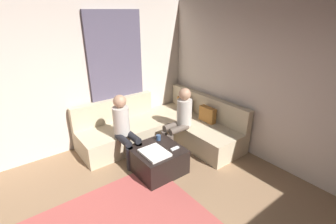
% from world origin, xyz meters
% --- Properties ---
extents(wall_back, '(6.00, 0.12, 2.70)m').
position_xyz_m(wall_back, '(0.00, 2.94, 1.35)').
color(wall_back, beige).
rests_on(wall_back, ground_plane).
extents(wall_left, '(0.12, 6.00, 2.70)m').
position_xyz_m(wall_left, '(-2.94, 0.00, 1.35)').
color(wall_left, beige).
rests_on(wall_left, ground_plane).
extents(curtain_panel, '(0.06, 1.10, 2.50)m').
position_xyz_m(curtain_panel, '(-2.84, 1.30, 1.25)').
color(curtain_panel, '#595166').
rests_on(curtain_panel, ground_plane).
extents(sectional_couch, '(2.10, 2.55, 0.87)m').
position_xyz_m(sectional_couch, '(-2.08, 1.88, 0.28)').
color(sectional_couch, '#C6B593').
rests_on(sectional_couch, ground_plane).
extents(ottoman, '(0.76, 0.76, 0.42)m').
position_xyz_m(ottoman, '(-1.33, 1.18, 0.21)').
color(ottoman, black).
rests_on(ottoman, ground_plane).
extents(folded_blanket, '(0.44, 0.36, 0.04)m').
position_xyz_m(folded_blanket, '(-1.23, 1.06, 0.44)').
color(folded_blanket, white).
rests_on(folded_blanket, ottoman).
extents(coffee_mug, '(0.08, 0.08, 0.10)m').
position_xyz_m(coffee_mug, '(-1.55, 1.36, 0.47)').
color(coffee_mug, '#334C72').
rests_on(coffee_mug, ottoman).
extents(game_remote, '(0.05, 0.15, 0.02)m').
position_xyz_m(game_remote, '(-1.15, 1.40, 0.43)').
color(game_remote, white).
rests_on(game_remote, ottoman).
extents(person_on_couch_back, '(0.30, 0.60, 1.20)m').
position_xyz_m(person_on_couch_back, '(-1.65, 1.93, 0.66)').
color(person_on_couch_back, brown).
rests_on(person_on_couch_back, ground_plane).
extents(person_on_couch_side, '(0.60, 0.30, 1.20)m').
position_xyz_m(person_on_couch_side, '(-1.93, 0.93, 0.66)').
color(person_on_couch_side, black).
rests_on(person_on_couch_side, ground_plane).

